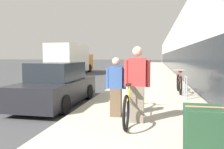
{
  "coord_description": "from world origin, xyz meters",
  "views": [
    {
      "loc": [
        6.11,
        -3.33,
        1.73
      ],
      "look_at": [
        2.56,
        14.32,
        0.24
      ],
      "focal_mm": 35.0,
      "sensor_mm": 36.0,
      "label": 1
    }
  ],
  "objects_px": {
    "person_bystander": "(116,87)",
    "tandem_bicycle": "(132,102)",
    "bike_rack_hoop": "(186,85)",
    "moving_truck": "(71,59)",
    "cruiser_bike_nearest": "(179,83)",
    "parked_sedan_curbside": "(57,86)",
    "person_rider": "(137,84)",
    "sandwich_board_sign": "(205,137)"
  },
  "relations": [
    {
      "from": "sandwich_board_sign",
      "to": "moving_truck",
      "type": "height_order",
      "value": "moving_truck"
    },
    {
      "from": "sandwich_board_sign",
      "to": "tandem_bicycle",
      "type": "bearing_deg",
      "value": 118.46
    },
    {
      "from": "person_rider",
      "to": "tandem_bicycle",
      "type": "bearing_deg",
      "value": 114.3
    },
    {
      "from": "tandem_bicycle",
      "to": "person_bystander",
      "type": "bearing_deg",
      "value": -179.99
    },
    {
      "from": "tandem_bicycle",
      "to": "person_bystander",
      "type": "xyz_separation_m",
      "value": [
        -0.41,
        -0.0,
        0.37
      ]
    },
    {
      "from": "bike_rack_hoop",
      "to": "parked_sedan_curbside",
      "type": "height_order",
      "value": "parked_sedan_curbside"
    },
    {
      "from": "moving_truck",
      "to": "sandwich_board_sign",
      "type": "bearing_deg",
      "value": -62.62
    },
    {
      "from": "tandem_bicycle",
      "to": "sandwich_board_sign",
      "type": "xyz_separation_m",
      "value": [
        1.31,
        -2.41,
        0.04
      ]
    },
    {
      "from": "tandem_bicycle",
      "to": "parked_sedan_curbside",
      "type": "height_order",
      "value": "parked_sedan_curbside"
    },
    {
      "from": "bike_rack_hoop",
      "to": "cruiser_bike_nearest",
      "type": "relative_size",
      "value": 0.46
    },
    {
      "from": "sandwich_board_sign",
      "to": "person_rider",
      "type": "bearing_deg",
      "value": 119.2
    },
    {
      "from": "tandem_bicycle",
      "to": "person_rider",
      "type": "height_order",
      "value": "person_rider"
    },
    {
      "from": "person_bystander",
      "to": "sandwich_board_sign",
      "type": "distance_m",
      "value": 2.98
    },
    {
      "from": "cruiser_bike_nearest",
      "to": "sandwich_board_sign",
      "type": "height_order",
      "value": "cruiser_bike_nearest"
    },
    {
      "from": "cruiser_bike_nearest",
      "to": "parked_sedan_curbside",
      "type": "distance_m",
      "value": 5.22
    },
    {
      "from": "sandwich_board_sign",
      "to": "parked_sedan_curbside",
      "type": "bearing_deg",
      "value": 136.05
    },
    {
      "from": "person_rider",
      "to": "moving_truck",
      "type": "bearing_deg",
      "value": 117.13
    },
    {
      "from": "cruiser_bike_nearest",
      "to": "bike_rack_hoop",
      "type": "bearing_deg",
      "value": -84.9
    },
    {
      "from": "tandem_bicycle",
      "to": "parked_sedan_curbside",
      "type": "distance_m",
      "value": 3.24
    },
    {
      "from": "person_rider",
      "to": "bike_rack_hoop",
      "type": "bearing_deg",
      "value": 65.18
    },
    {
      "from": "person_bystander",
      "to": "bike_rack_hoop",
      "type": "distance_m",
      "value": 3.72
    },
    {
      "from": "parked_sedan_curbside",
      "to": "moving_truck",
      "type": "xyz_separation_m",
      "value": [
        -4.89,
        13.43,
        0.78
      ]
    },
    {
      "from": "person_rider",
      "to": "bike_rack_hoop",
      "type": "relative_size",
      "value": 2.17
    },
    {
      "from": "sandwich_board_sign",
      "to": "moving_truck",
      "type": "distance_m",
      "value": 19.63
    },
    {
      "from": "person_bystander",
      "to": "tandem_bicycle",
      "type": "bearing_deg",
      "value": 0.01
    },
    {
      "from": "parked_sedan_curbside",
      "to": "tandem_bicycle",
      "type": "bearing_deg",
      "value": -29.09
    },
    {
      "from": "cruiser_bike_nearest",
      "to": "parked_sedan_curbside",
      "type": "relative_size",
      "value": 0.46
    },
    {
      "from": "bike_rack_hoop",
      "to": "parked_sedan_curbside",
      "type": "xyz_separation_m",
      "value": [
        -4.57,
        -1.45,
        0.03
      ]
    },
    {
      "from": "tandem_bicycle",
      "to": "cruiser_bike_nearest",
      "type": "distance_m",
      "value": 4.59
    },
    {
      "from": "bike_rack_hoop",
      "to": "moving_truck",
      "type": "bearing_deg",
      "value": 128.27
    },
    {
      "from": "tandem_bicycle",
      "to": "parked_sedan_curbside",
      "type": "relative_size",
      "value": 0.73
    },
    {
      "from": "tandem_bicycle",
      "to": "moving_truck",
      "type": "distance_m",
      "value": 16.9
    },
    {
      "from": "parked_sedan_curbside",
      "to": "moving_truck",
      "type": "distance_m",
      "value": 14.32
    },
    {
      "from": "person_bystander",
      "to": "sandwich_board_sign",
      "type": "height_order",
      "value": "person_bystander"
    },
    {
      "from": "sandwich_board_sign",
      "to": "moving_truck",
      "type": "xyz_separation_m",
      "value": [
        -9.02,
        17.42,
        0.87
      ]
    },
    {
      "from": "person_bystander",
      "to": "bike_rack_hoop",
      "type": "height_order",
      "value": "person_bystander"
    },
    {
      "from": "tandem_bicycle",
      "to": "moving_truck",
      "type": "relative_size",
      "value": 0.4
    },
    {
      "from": "parked_sedan_curbside",
      "to": "moving_truck",
      "type": "relative_size",
      "value": 0.55
    },
    {
      "from": "person_rider",
      "to": "moving_truck",
      "type": "relative_size",
      "value": 0.25
    },
    {
      "from": "cruiser_bike_nearest",
      "to": "parked_sedan_curbside",
      "type": "bearing_deg",
      "value": -148.61
    },
    {
      "from": "bike_rack_hoop",
      "to": "moving_truck",
      "type": "distance_m",
      "value": 15.29
    },
    {
      "from": "cruiser_bike_nearest",
      "to": "sandwich_board_sign",
      "type": "relative_size",
      "value": 2.04
    }
  ]
}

